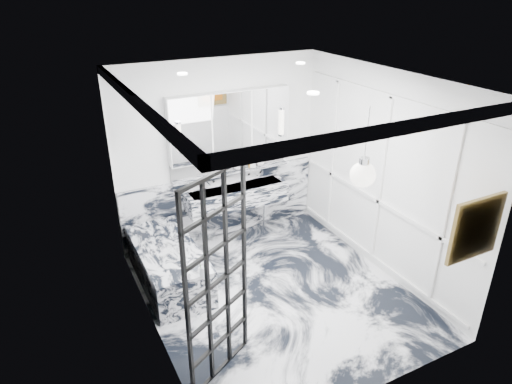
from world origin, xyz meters
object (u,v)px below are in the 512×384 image
mirror_cabinet (230,125)px  crittall_door (218,282)px  bathtub (169,265)px  trough_sink (237,196)px

mirror_cabinet → crittall_door: bearing=-117.0°
mirror_cabinet → bathtub: 2.20m
crittall_door → mirror_cabinet: (1.30, 2.56, 0.70)m
trough_sink → bathtub: size_ratio=0.97×
mirror_cabinet → trough_sink: bearing=-90.0°
crittall_door → trough_sink: 2.75m
crittall_door → trough_sink: (1.30, 2.39, -0.39)m
mirror_cabinet → bathtub: size_ratio=1.15×
crittall_door → bathtub: bearing=62.1°
crittall_door → bathtub: size_ratio=1.36×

